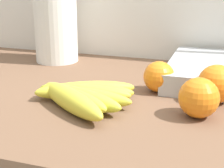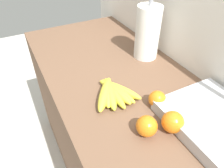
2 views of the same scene
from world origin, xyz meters
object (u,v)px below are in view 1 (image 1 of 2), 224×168
object	(u,v)px
orange_far_right	(199,98)
paper_towel_roll	(55,15)
orange_right	(159,77)
orange_center	(217,84)
banana_bunch	(79,96)

from	to	relation	value
orange_far_right	paper_towel_roll	size ratio (longest dim) A/B	0.25
orange_right	orange_center	bearing A→B (deg)	-12.58
orange_far_right	orange_right	size ratio (longest dim) A/B	1.08
banana_bunch	orange_center	bearing A→B (deg)	21.58
banana_bunch	orange_far_right	size ratio (longest dim) A/B	2.89
banana_bunch	orange_center	size ratio (longest dim) A/B	2.75
banana_bunch	orange_right	xyz separation A→B (m)	(0.14, 0.13, 0.02)
banana_bunch	orange_right	size ratio (longest dim) A/B	3.12
orange_far_right	paper_towel_roll	distance (m)	0.55
orange_center	orange_right	world-z (taller)	orange_center
banana_bunch	orange_right	world-z (taller)	orange_right
orange_center	orange_right	distance (m)	0.13
banana_bunch	paper_towel_roll	xyz separation A→B (m)	(-0.21, 0.32, 0.12)
orange_center	paper_towel_roll	size ratio (longest dim) A/B	0.26
paper_towel_roll	orange_far_right	bearing A→B (deg)	-34.20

